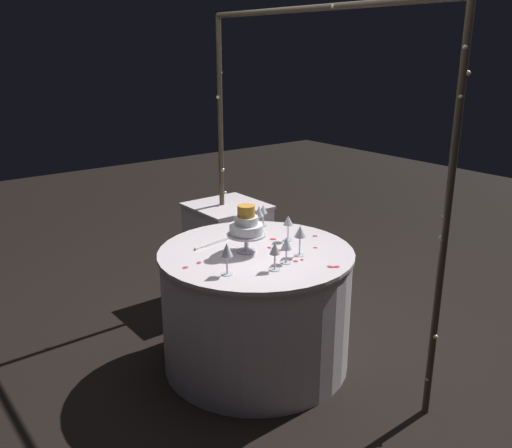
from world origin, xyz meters
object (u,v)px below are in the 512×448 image
cake_knife (211,244)px  wine_glass_2 (300,233)px  tiered_cake (246,226)px  wine_glass_0 (275,250)px  wine_glass_4 (286,245)px  wine_glass_6 (263,211)px  wine_glass_5 (288,222)px  wine_glass_1 (259,213)px  side_table (228,249)px  wine_glass_3 (227,251)px  main_table (256,308)px  decorative_arch (311,136)px

cake_knife → wine_glass_2: bearing=33.1°
tiered_cake → wine_glass_2: tiered_cake is taller
tiered_cake → wine_glass_0: bearing=-8.0°
wine_glass_4 → wine_glass_6: size_ratio=1.05×
wine_glass_5 → wine_glass_1: bearing=-170.9°
side_table → wine_glass_0: (1.20, -0.53, 0.48)m
tiered_cake → side_table: bearing=151.2°
wine_glass_4 → wine_glass_3: bearing=-101.1°
wine_glass_1 → wine_glass_2: wine_glass_2 is taller
wine_glass_1 → wine_glass_5: 0.24m
side_table → wine_glass_6: wine_glass_6 is taller
side_table → cake_knife: size_ratio=2.44×
wine_glass_0 → main_table: bearing=161.2°
wine_glass_2 → wine_glass_6: size_ratio=1.25×
wine_glass_2 → wine_glass_4: bearing=-73.7°
wine_glass_0 → wine_glass_5: bearing=130.6°
wine_glass_6 → main_table: bearing=-43.6°
tiered_cake → wine_glass_4: (0.27, 0.07, -0.05)m
wine_glass_0 → wine_glass_3: wine_glass_3 is taller
wine_glass_4 → cake_knife: bearing=-161.7°
tiered_cake → wine_glass_3: size_ratio=1.61×
main_table → wine_glass_2: wine_glass_2 is taller
main_table → tiered_cake: tiered_cake is taller
wine_glass_3 → wine_glass_0: bearing=65.6°
wine_glass_6 → tiered_cake: bearing=-49.7°
wine_glass_1 → wine_glass_3: (0.44, -0.55, 0.00)m
tiered_cake → wine_glass_5: size_ratio=1.77×
side_table → wine_glass_6: 0.75m
decorative_arch → tiered_cake: 0.66m
main_table → wine_glass_2: size_ratio=6.49×
wine_glass_3 → wine_glass_6: bearing=128.6°
side_table → wine_glass_5: wine_glass_5 is taller
tiered_cake → wine_glass_6: 0.50m
main_table → tiered_cake: (-0.02, -0.05, 0.52)m
wine_glass_0 → wine_glass_4: size_ratio=1.06×
cake_knife → wine_glass_4: bearing=18.3°
side_table → wine_glass_5: size_ratio=4.62×
decorative_arch → tiered_cake: decorative_arch is taller
wine_glass_4 → cake_knife: (-0.49, -0.16, -0.10)m
wine_glass_2 → side_table: bearing=165.6°
side_table → wine_glass_6: bearing=-11.1°
tiered_cake → wine_glass_2: 0.31m
wine_glass_4 → tiered_cake: bearing=-165.5°
wine_glass_6 → cake_knife: 0.49m
wine_glass_6 → cake_knife: bearing=-78.4°
main_table → wine_glass_4: wine_glass_4 is taller
main_table → decorative_arch: bearing=90.0°
decorative_arch → side_table: bearing=178.2°
decorative_arch → side_table: decorative_arch is taller
main_table → wine_glass_3: (0.18, -0.33, 0.49)m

